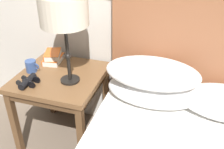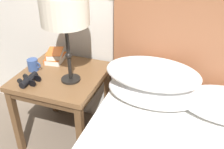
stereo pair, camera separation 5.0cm
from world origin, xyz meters
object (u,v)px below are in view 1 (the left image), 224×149
object	(u,v)px
table_lamp	(64,12)
binoculars_pair	(28,81)
coffee_mug	(31,66)
nightstand	(61,84)
book_on_nightstand	(53,59)
book_stacked_on_top	(52,54)

from	to	relation	value
table_lamp	binoculars_pair	bearing A→B (deg)	-153.11
table_lamp	coffee_mug	xyz separation A→B (m)	(-0.32, 0.03, -0.43)
nightstand	table_lamp	bearing A→B (deg)	-26.04
binoculars_pair	coffee_mug	bearing A→B (deg)	114.38
binoculars_pair	coffee_mug	xyz separation A→B (m)	(-0.07, 0.16, 0.02)
table_lamp	binoculars_pair	size ratio (longest dim) A/B	3.57
nightstand	binoculars_pair	distance (m)	0.25
table_lamp	binoculars_pair	distance (m)	0.52
book_on_nightstand	book_stacked_on_top	world-z (taller)	book_stacked_on_top
book_stacked_on_top	table_lamp	bearing A→B (deg)	-41.38
table_lamp	coffee_mug	size ratio (longest dim) A/B	5.55
table_lamp	nightstand	bearing A→B (deg)	153.96
nightstand	coffee_mug	bearing A→B (deg)	-175.46
coffee_mug	book_stacked_on_top	bearing A→B (deg)	68.48
table_lamp	book_stacked_on_top	distance (m)	0.52
nightstand	table_lamp	distance (m)	0.56
book_stacked_on_top	coffee_mug	world-z (taller)	coffee_mug
book_on_nightstand	coffee_mug	distance (m)	0.20
book_on_nightstand	table_lamp	bearing A→B (deg)	-41.42
table_lamp	book_on_nightstand	distance (m)	0.55
book_stacked_on_top	binoculars_pair	bearing A→B (deg)	-90.01
nightstand	binoculars_pair	xyz separation A→B (m)	(-0.14, -0.17, 0.10)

